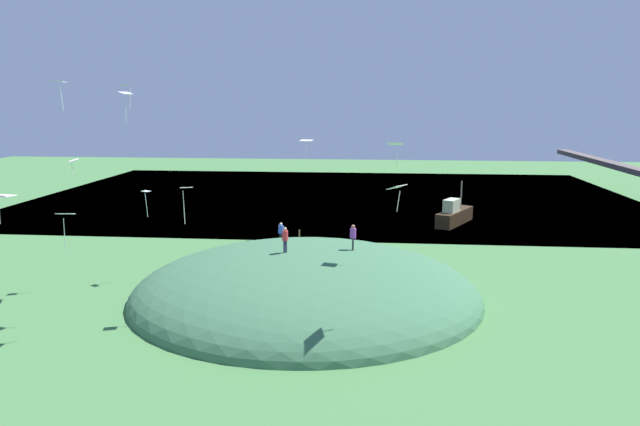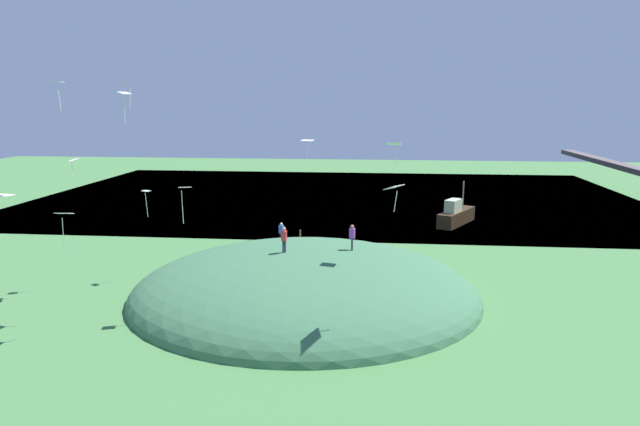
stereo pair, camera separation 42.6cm
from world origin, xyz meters
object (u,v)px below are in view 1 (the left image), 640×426
mooring_post (299,236)px  kite_8 (306,141)px  kite_6 (397,188)px  person_on_hilltop (353,234)px  person_walking_path (281,230)px  kite_2 (3,197)px  kite_9 (58,83)px  kite_7 (74,161)px  person_with_child (285,237)px  kite_10 (395,145)px  kite_5 (126,88)px  boat_on_lake (454,215)px  kite_3 (186,191)px  kite_4 (146,194)px  kite_0 (65,217)px  kite_1 (125,95)px

mooring_post → kite_8: bearing=165.0°
kite_6 → person_on_hilltop: bearing=-164.7°
person_walking_path → mooring_post: size_ratio=1.51×
kite_6 → kite_8: 25.72m
kite_2 → kite_9: (-0.73, 2.72, 5.21)m
kite_2 → kite_7: 11.12m
person_with_child → kite_10: size_ratio=1.18×
kite_5 → kite_6: kite_5 is taller
person_walking_path → kite_9: 24.41m
boat_on_lake → kite_10: bearing=12.3°
boat_on_lake → mooring_post: size_ratio=5.92×
person_on_hilltop → kite_3: size_ratio=0.79×
boat_on_lake → kite_3: bearing=-5.3°
kite_9 → kite_4: bearing=-172.8°
person_with_child → kite_2: size_ratio=1.25×
boat_on_lake → kite_9: size_ratio=4.92×
kite_0 → kite_9: size_ratio=1.65×
kite_9 → kite_10: 18.98m
kite_4 → kite_8: (-14.19, 9.87, 2.88)m
person_walking_path → kite_3: kite_3 is taller
kite_7 → kite_10: size_ratio=0.81×
kite_4 → kite_8: 17.53m
kite_9 → boat_on_lake: bearing=146.5°
person_with_child → kite_5: (-2.35, -11.16, 9.56)m
person_walking_path → mooring_post: 5.60m
kite_3 → kite_6: (3.31, 11.93, 0.86)m
boat_on_lake → kite_0: (31.78, -25.13, 5.81)m
kite_6 → kite_9: (2.90, -15.60, 5.08)m
person_on_hilltop → mooring_post: 15.28m
person_with_child → kite_10: bearing=131.8°
person_with_child → person_on_hilltop: person_with_child is taller
person_walking_path → kite_2: kite_2 is taller
person_on_hilltop → kite_2: 20.74m
person_with_child → kite_0: (7.29, -10.76, 2.60)m
kite_10 → kite_6: bearing=-1.2°
boat_on_lake → kite_3: (28.69, -19.45, 6.79)m
person_on_hilltop → kite_6: (8.98, 2.45, 4.53)m
kite_2 → kite_10: bearing=120.2°
kite_0 → kite_1: (-3.67, 2.17, 6.41)m
person_walking_path → kite_3: 15.59m
boat_on_lake → kite_10: 27.57m
kite_2 → kite_5: size_ratio=0.82×
kite_0 → kite_3: (-3.09, 5.68, 0.98)m
person_with_child → kite_8: 17.84m
person_with_child → kite_3: 7.51m
person_on_hilltop → kite_6: 10.35m
kite_9 → mooring_post: bearing=163.3°
person_on_hilltop → kite_0: kite_0 is taller
person_on_hilltop → kite_10: kite_10 is taller
person_on_hilltop → kite_2: kite_2 is taller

